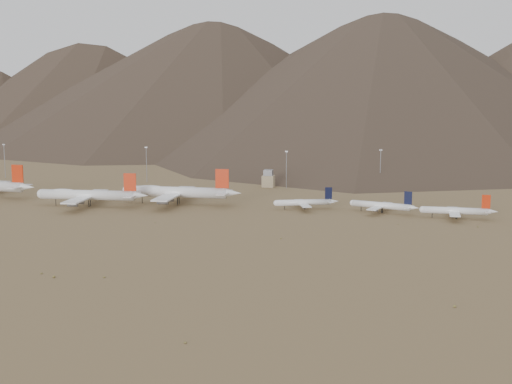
% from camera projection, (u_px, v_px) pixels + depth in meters
% --- Properties ---
extents(ground, '(3000.00, 3000.00, 0.00)m').
position_uv_depth(ground, '(173.00, 217.00, 382.87)').
color(ground, olive).
rests_on(ground, ground).
extents(mountain_ridge, '(4400.00, 1000.00, 300.00)m').
position_uv_depth(mountain_ridge, '(333.00, 37.00, 1231.97)').
color(mountain_ridge, '#46382A').
rests_on(mountain_ridge, ground).
extents(widebody_centre, '(67.48, 51.90, 20.03)m').
position_uv_depth(widebody_centre, '(88.00, 195.00, 414.29)').
color(widebody_centre, white).
rests_on(widebody_centre, ground).
extents(widebody_east, '(73.31, 55.99, 21.78)m').
position_uv_depth(widebody_east, '(177.00, 192.00, 421.46)').
color(widebody_east, white).
rests_on(widebody_east, ground).
extents(narrowbody_a, '(36.34, 27.10, 12.48)m').
position_uv_depth(narrowbody_a, '(305.00, 202.00, 405.49)').
color(narrowbody_a, white).
rests_on(narrowbody_a, ground).
extents(narrowbody_b, '(38.54, 28.67, 13.16)m').
position_uv_depth(narrowbody_b, '(383.00, 205.00, 394.02)').
color(narrowbody_b, white).
rests_on(narrowbody_b, ground).
extents(narrowbody_c, '(40.51, 28.93, 13.36)m').
position_uv_depth(narrowbody_c, '(457.00, 211.00, 377.34)').
color(narrowbody_c, white).
rests_on(narrowbody_c, ground).
extents(control_tower, '(8.00, 8.00, 12.00)m').
position_uv_depth(control_tower, '(268.00, 179.00, 492.45)').
color(control_tower, tan).
rests_on(control_tower, ground).
extents(mast_far_west, '(2.00, 0.60, 25.70)m').
position_uv_depth(mast_far_west, '(5.00, 159.00, 538.99)').
color(mast_far_west, gray).
rests_on(mast_far_west, ground).
extents(mast_west, '(2.00, 0.60, 25.70)m').
position_uv_depth(mast_west, '(147.00, 163.00, 515.08)').
color(mast_west, gray).
rests_on(mast_west, ground).
extents(mast_centre, '(2.00, 0.60, 25.70)m').
position_uv_depth(mast_centre, '(286.00, 168.00, 485.02)').
color(mast_centre, gray).
rests_on(mast_centre, ground).
extents(mast_east, '(2.00, 0.60, 25.70)m').
position_uv_depth(mast_east, '(380.00, 166.00, 495.30)').
color(mast_east, gray).
rests_on(mast_east, ground).
extents(desert_scrub, '(410.20, 183.90, 0.92)m').
position_uv_depth(desert_scrub, '(21.00, 249.00, 308.28)').
color(desert_scrub, olive).
rests_on(desert_scrub, ground).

